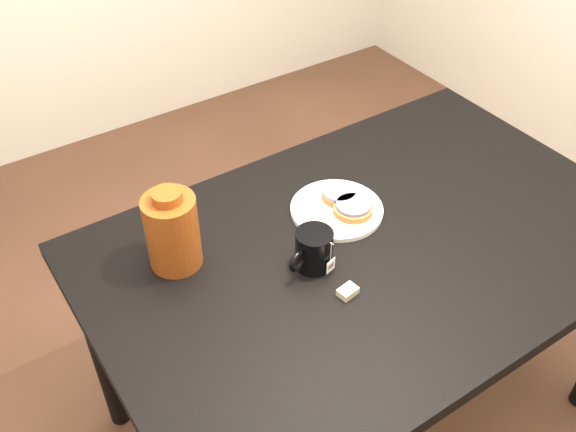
{
  "coord_description": "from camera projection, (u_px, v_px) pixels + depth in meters",
  "views": [
    {
      "loc": [
        -0.83,
        -0.86,
        1.84
      ],
      "look_at": [
        -0.16,
        0.14,
        0.81
      ],
      "focal_mm": 40.0,
      "sensor_mm": 36.0,
      "label": 1
    }
  ],
  "objects": [
    {
      "name": "plate",
      "position": [
        337.0,
        209.0,
        1.68
      ],
      "size": [
        0.24,
        0.24,
        0.02
      ],
      "color": "white",
      "rests_on": "table"
    },
    {
      "name": "bagel_front",
      "position": [
        353.0,
        208.0,
        1.66
      ],
      "size": [
        0.13,
        0.13,
        0.03
      ],
      "color": "brown",
      "rests_on": "plate"
    },
    {
      "name": "bagel_package",
      "position": [
        172.0,
        231.0,
        1.48
      ],
      "size": [
        0.17,
        0.17,
        0.21
      ],
      "rotation": [
        0.0,
        0.0,
        0.41
      ],
      "color": "#62260C",
      "rests_on": "table"
    },
    {
      "name": "teabag_pouch",
      "position": [
        348.0,
        292.0,
        1.46
      ],
      "size": [
        0.05,
        0.04,
        0.02
      ],
      "primitive_type": "cube",
      "rotation": [
        0.0,
        0.0,
        0.15
      ],
      "color": "#C6B793",
      "rests_on": "table"
    },
    {
      "name": "bagel_back",
      "position": [
        339.0,
        194.0,
        1.7
      ],
      "size": [
        0.1,
        0.1,
        0.03
      ],
      "color": "brown",
      "rests_on": "plate"
    },
    {
      "name": "table",
      "position": [
        369.0,
        264.0,
        1.66
      ],
      "size": [
        1.4,
        0.9,
        0.75
      ],
      "color": "black",
      "rests_on": "ground_plane"
    },
    {
      "name": "ground_plane",
      "position": [
        352.0,
        408.0,
        2.09
      ],
      "size": [
        4.0,
        4.0,
        0.0
      ],
      "primitive_type": "plane",
      "color": "brown"
    },
    {
      "name": "mug",
      "position": [
        313.0,
        249.0,
        1.5
      ],
      "size": [
        0.14,
        0.11,
        0.1
      ],
      "rotation": [
        0.0,
        0.0,
        0.28
      ],
      "color": "black",
      "rests_on": "table"
    }
  ]
}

